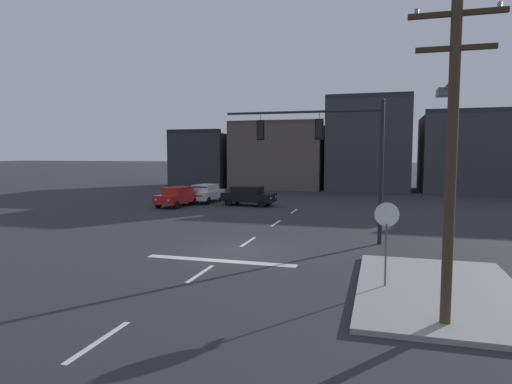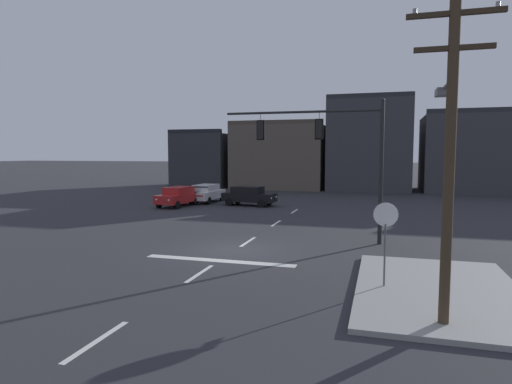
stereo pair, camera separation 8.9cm
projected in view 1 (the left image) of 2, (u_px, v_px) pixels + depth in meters
The scene contains 11 objects.
ground_plane at pixel (235, 250), 19.81m from camera, with size 400.00×400.00×0.00m, color #2B2B30.
sidewalk_near_corner at pixel (439, 291), 13.76m from camera, with size 5.00×8.00×0.15m, color gray.
stop_bar_paint at pixel (220, 261), 17.89m from camera, with size 6.40×0.50×0.01m, color silver.
lane_centreline at pixel (248, 242), 21.73m from camera, with size 0.16×26.40×0.01m.
signal_mast_near_side at pixel (334, 146), 21.42m from camera, with size 7.85×0.36×6.96m.
stop_sign at pixel (387, 224), 13.86m from camera, with size 0.76×0.64×2.83m.
car_lot_nearside at pixel (248, 195), 36.77m from camera, with size 4.60×2.32×1.61m.
car_lot_middle at pixel (177, 196), 36.16m from camera, with size 2.31×4.60×1.61m.
car_lot_farside at pixel (206, 193), 39.11m from camera, with size 2.07×4.52×1.61m.
utility_pole at pixel (451, 145), 10.71m from camera, with size 2.20×2.23×8.26m.
building_row at pixel (390, 153), 52.81m from camera, with size 52.96×12.50×10.95m.
Camera 1 is at (6.23, -18.50, 4.38)m, focal length 30.75 mm.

